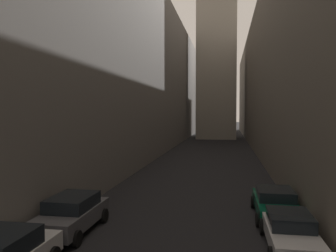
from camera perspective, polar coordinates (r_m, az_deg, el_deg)
ground_plane at (r=44.59m, az=7.11°, el=-4.26°), size 264.00×264.00×0.00m
building_block_left at (r=48.50m, az=-6.77°, el=8.18°), size 12.35×108.00×20.12m
building_block_right at (r=47.41m, az=21.65°, el=7.18°), size 12.37×108.00×18.50m
parked_car_left_third at (r=15.55m, az=-15.71°, el=-13.80°), size 2.00×4.31×1.55m
parked_car_right_third at (r=13.98m, az=19.64°, el=-16.11°), size 1.87×4.44×1.38m
parked_car_right_far at (r=17.74m, az=17.41°, el=-12.08°), size 2.05×4.52×1.40m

